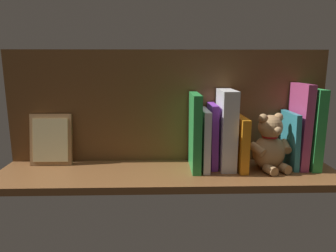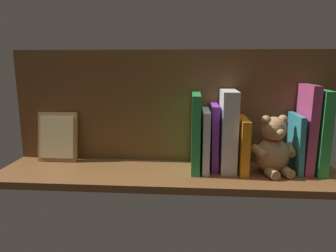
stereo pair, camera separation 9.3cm
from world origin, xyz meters
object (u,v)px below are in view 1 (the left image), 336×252
book_0 (310,128)px  dictionary_thick_white (226,129)px  picture_frame_leaning (51,140)px  teddy_bear (270,145)px

book_0 → dictionary_thick_white: 27.22cm
book_0 → dictionary_thick_white: size_ratio=1.02×
dictionary_thick_white → picture_frame_leaning: dictionary_thick_white is taller
teddy_bear → dictionary_thick_white: 14.46cm
teddy_bear → dictionary_thick_white: size_ratio=0.72×
picture_frame_leaning → teddy_bear: bearing=174.4°
book_0 → teddy_bear: size_ratio=1.42×
picture_frame_leaning → dictionary_thick_white: bearing=175.7°
dictionary_thick_white → book_0: bearing=179.9°
dictionary_thick_white → teddy_bear: bearing=169.0°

